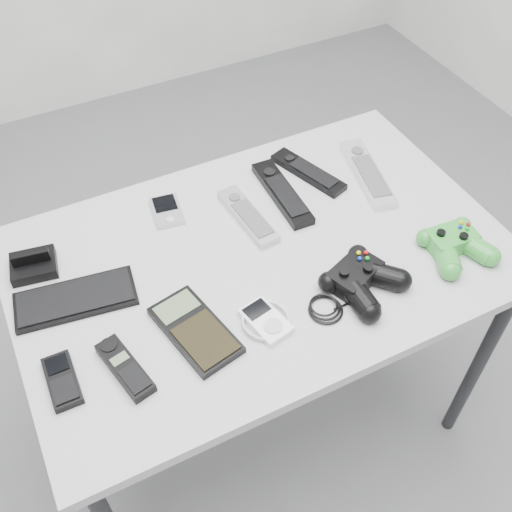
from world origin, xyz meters
name	(u,v)px	position (x,y,z in m)	size (l,w,h in m)	color
floor	(242,401)	(0.00, 0.00, 0.00)	(3.50, 3.50, 0.00)	slate
desk	(261,273)	(0.04, -0.05, 0.63)	(1.03, 0.66, 0.69)	#A7A7A9
pda_keyboard	(76,298)	(-0.35, 0.00, 0.70)	(0.23, 0.10, 0.01)	black
dock_bracket	(32,261)	(-0.40, 0.12, 0.72)	(0.09, 0.08, 0.05)	black
pda	(167,211)	(-0.10, 0.16, 0.70)	(0.06, 0.10, 0.02)	#B0B0B7
remote_silver_a	(248,216)	(0.06, 0.06, 0.70)	(0.05, 0.20, 0.02)	#B0B0B7
remote_black_a	(282,193)	(0.16, 0.09, 0.70)	(0.05, 0.23, 0.02)	black
remote_black_b	(308,172)	(0.25, 0.13, 0.70)	(0.05, 0.20, 0.02)	black
remote_silver_b	(367,172)	(0.38, 0.06, 0.70)	(0.06, 0.24, 0.02)	silver
mobile_phone	(62,380)	(-0.42, -0.17, 0.70)	(0.05, 0.11, 0.02)	black
cordless_handset	(125,368)	(-0.31, -0.19, 0.70)	(0.04, 0.14, 0.02)	black
calculator	(195,330)	(-0.17, -0.17, 0.70)	(0.10, 0.19, 0.02)	black
mp3_player	(266,320)	(-0.04, -0.21, 0.70)	(0.09, 0.10, 0.02)	white
controller_black	(361,278)	(0.17, -0.22, 0.72)	(0.26, 0.16, 0.05)	black
controller_green	(455,243)	(0.40, -0.23, 0.72)	(0.14, 0.15, 0.05)	#257B21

